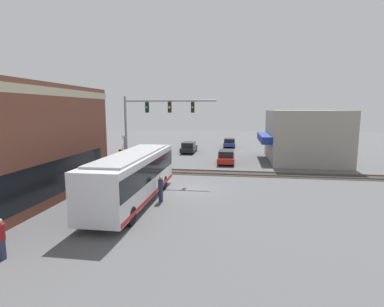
{
  "coord_description": "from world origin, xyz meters",
  "views": [
    {
      "loc": [
        -21.63,
        -3.65,
        5.97
      ],
      "look_at": [
        3.16,
        0.03,
        2.24
      ],
      "focal_mm": 28.0,
      "sensor_mm": 36.0,
      "label": 1
    }
  ],
  "objects_px": {
    "parked_car_blue": "(229,143)",
    "parked_car_black": "(189,148)",
    "parked_car_red": "(226,157)",
    "crossing_signal": "(125,150)",
    "pedestrian_near_bus": "(161,189)",
    "pedestrian_by_lamp": "(1,239)",
    "city_bus": "(133,175)"
  },
  "relations": [
    {
      "from": "parked_car_blue",
      "to": "parked_car_black",
      "type": "bearing_deg",
      "value": 143.32
    },
    {
      "from": "parked_car_red",
      "to": "crossing_signal",
      "type": "bearing_deg",
      "value": 131.08
    },
    {
      "from": "crossing_signal",
      "to": "pedestrian_near_bus",
      "type": "xyz_separation_m",
      "value": [
        -7.03,
        -5.07,
        -1.43
      ]
    },
    {
      "from": "pedestrian_near_bus",
      "to": "pedestrian_by_lamp",
      "type": "distance_m",
      "value": 9.39
    },
    {
      "from": "crossing_signal",
      "to": "parked_car_red",
      "type": "relative_size",
      "value": 0.79
    },
    {
      "from": "parked_car_red",
      "to": "parked_car_blue",
      "type": "distance_m",
      "value": 14.68
    },
    {
      "from": "city_bus",
      "to": "crossing_signal",
      "type": "bearing_deg",
      "value": 24.58
    },
    {
      "from": "city_bus",
      "to": "parked_car_blue",
      "type": "relative_size",
      "value": 2.51
    },
    {
      "from": "parked_car_black",
      "to": "city_bus",
      "type": "bearing_deg",
      "value": 180.0
    },
    {
      "from": "city_bus",
      "to": "parked_car_red",
      "type": "distance_m",
      "value": 16.05
    },
    {
      "from": "parked_car_black",
      "to": "pedestrian_by_lamp",
      "type": "xyz_separation_m",
      "value": [
        -30.42,
        2.73,
        0.18
      ]
    },
    {
      "from": "crossing_signal",
      "to": "parked_car_blue",
      "type": "bearing_deg",
      "value": -21.47
    },
    {
      "from": "parked_car_red",
      "to": "pedestrian_by_lamp",
      "type": "xyz_separation_m",
      "value": [
        -22.98,
        8.13,
        0.18
      ]
    },
    {
      "from": "crossing_signal",
      "to": "parked_car_blue",
      "type": "relative_size",
      "value": 0.86
    },
    {
      "from": "parked_car_black",
      "to": "pedestrian_by_lamp",
      "type": "bearing_deg",
      "value": 174.86
    },
    {
      "from": "pedestrian_near_bus",
      "to": "parked_car_red",
      "type": "bearing_deg",
      "value": -14.22
    },
    {
      "from": "pedestrian_by_lamp",
      "to": "parked_car_black",
      "type": "bearing_deg",
      "value": -5.14
    },
    {
      "from": "parked_car_red",
      "to": "parked_car_black",
      "type": "relative_size",
      "value": 1.04
    },
    {
      "from": "parked_car_red",
      "to": "pedestrian_near_bus",
      "type": "height_order",
      "value": "pedestrian_near_bus"
    },
    {
      "from": "parked_car_black",
      "to": "parked_car_blue",
      "type": "bearing_deg",
      "value": -36.68
    },
    {
      "from": "parked_car_blue",
      "to": "pedestrian_by_lamp",
      "type": "height_order",
      "value": "pedestrian_by_lamp"
    },
    {
      "from": "pedestrian_near_bus",
      "to": "crossing_signal",
      "type": "bearing_deg",
      "value": 35.8
    },
    {
      "from": "crossing_signal",
      "to": "parked_car_red",
      "type": "distance_m",
      "value": 11.77
    },
    {
      "from": "crossing_signal",
      "to": "parked_car_black",
      "type": "relative_size",
      "value": 0.82
    },
    {
      "from": "parked_car_black",
      "to": "pedestrian_by_lamp",
      "type": "height_order",
      "value": "pedestrian_by_lamp"
    },
    {
      "from": "parked_car_blue",
      "to": "pedestrian_near_bus",
      "type": "xyz_separation_m",
      "value": [
        -29.38,
        3.72,
        0.22
      ]
    },
    {
      "from": "parked_car_blue",
      "to": "pedestrian_by_lamp",
      "type": "distance_m",
      "value": 38.54
    },
    {
      "from": "parked_car_blue",
      "to": "pedestrian_near_bus",
      "type": "relative_size",
      "value": 2.62
    },
    {
      "from": "parked_car_black",
      "to": "pedestrian_near_bus",
      "type": "distance_m",
      "value": 22.19
    },
    {
      "from": "crossing_signal",
      "to": "pedestrian_by_lamp",
      "type": "height_order",
      "value": "crossing_signal"
    },
    {
      "from": "city_bus",
      "to": "parked_car_black",
      "type": "bearing_deg",
      "value": -0.0
    },
    {
      "from": "pedestrian_by_lamp",
      "to": "crossing_signal",
      "type": "bearing_deg",
      "value": 2.46
    }
  ]
}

